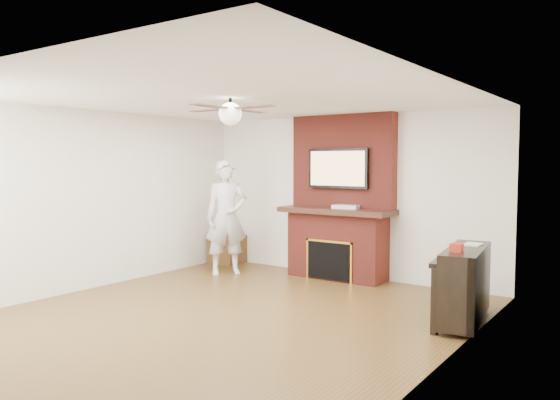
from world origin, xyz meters
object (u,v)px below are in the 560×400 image
Objects in this scene: side_table at (227,248)px; piano at (465,283)px; fireplace at (339,213)px; person at (227,217)px.

piano reaches higher than side_table.
fireplace is 4.29× the size of side_table.
person reaches higher than piano.
side_table is 0.44× the size of piano.
piano is (4.50, -1.23, 0.18)m from side_table.
person is at bearing -52.63° from side_table.
fireplace reaches higher than person.
fireplace is at bearing -25.64° from person.
side_table is at bearing -178.25° from fireplace.
fireplace is 1.77m from person.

